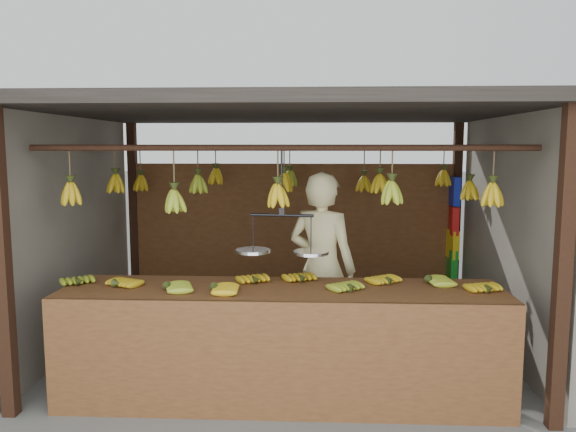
{
  "coord_description": "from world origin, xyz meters",
  "views": [
    {
      "loc": [
        0.28,
        -5.41,
        2.01
      ],
      "look_at": [
        0.0,
        0.3,
        1.3
      ],
      "focal_mm": 35.0,
      "sensor_mm": 36.0,
      "label": 1
    }
  ],
  "objects": [
    {
      "name": "ground",
      "position": [
        0.0,
        0.0,
        0.0
      ],
      "size": [
        80.0,
        80.0,
        0.0
      ],
      "primitive_type": "plane",
      "color": "#5B5B57"
    },
    {
      "name": "stall",
      "position": [
        0.0,
        0.33,
        1.97
      ],
      "size": [
        4.3,
        3.3,
        2.4
      ],
      "color": "black",
      "rests_on": "ground"
    },
    {
      "name": "counter",
      "position": [
        0.02,
        -1.23,
        0.71
      ],
      "size": [
        3.51,
        0.79,
        0.96
      ],
      "color": "brown",
      "rests_on": "ground"
    },
    {
      "name": "hanging_bananas",
      "position": [
        -0.0,
        0.0,
        1.63
      ],
      "size": [
        3.65,
        2.18,
        0.37
      ],
      "color": "gold",
      "rests_on": "ground"
    },
    {
      "name": "balance_scale",
      "position": [
        0.01,
        -1.0,
        1.22
      ],
      "size": [
        0.74,
        0.32,
        0.84
      ],
      "color": "black",
      "rests_on": "ground"
    },
    {
      "name": "vendor",
      "position": [
        0.34,
        -0.33,
        0.89
      ],
      "size": [
        0.77,
        0.66,
        1.79
      ],
      "primitive_type": "imported",
      "rotation": [
        0.0,
        0.0,
        2.71
      ],
      "color": "beige",
      "rests_on": "ground"
    },
    {
      "name": "bag_bundles",
      "position": [
        1.94,
        1.35,
        1.01
      ],
      "size": [
        0.08,
        0.26,
        1.21
      ],
      "color": "#1426BF",
      "rests_on": "ground"
    }
  ]
}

